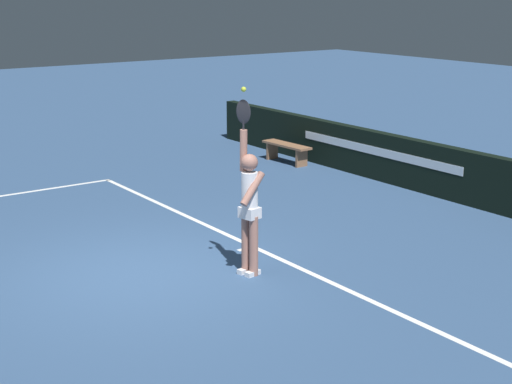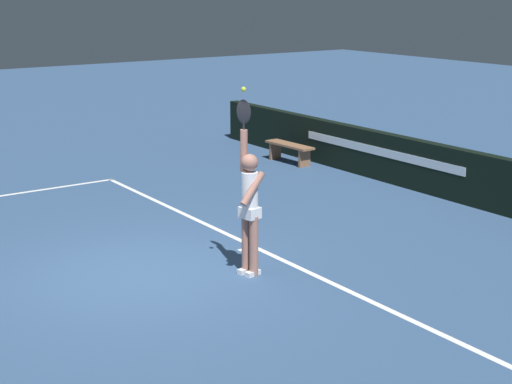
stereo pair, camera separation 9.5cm
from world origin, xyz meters
The scene contains 6 objects.
ground_plane centered at (0.00, 0.00, 0.00)m, with size 60.00×60.00×0.00m, color #324F76.
court_lines centered at (0.00, -0.83, 0.00)m, with size 11.01×5.90×0.00m.
back_wall centered at (0.00, 6.85, 0.52)m, with size 15.84×0.25×1.03m.
tennis_player centered at (0.94, 1.31, 1.06)m, with size 0.48×0.45×2.53m.
tennis_ball centered at (1.18, 1.06, 2.72)m, with size 0.07×0.07×0.07m.
courtside_bench_near centered at (-4.57, 6.22, 0.35)m, with size 1.42×0.43×0.46m.
Camera 1 is at (9.60, -4.72, 4.02)m, focal length 54.45 mm.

